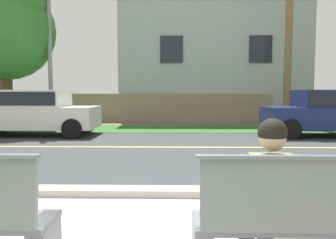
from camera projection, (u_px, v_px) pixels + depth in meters
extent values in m
plane|color=#665B4C|center=(162.00, 140.00, 10.33)|extent=(140.00, 140.00, 0.00)
cube|color=#ADA89E|center=(146.00, 192.00, 4.69)|extent=(44.00, 0.30, 0.11)
cube|color=#383A3D|center=(160.00, 147.00, 8.83)|extent=(52.00, 8.00, 0.01)
cube|color=#E0CC4C|center=(160.00, 147.00, 8.83)|extent=(48.00, 0.14, 0.01)
cube|color=#2D6026|center=(165.00, 129.00, 13.31)|extent=(48.00, 2.80, 0.02)
cube|color=slate|center=(303.00, 224.00, 2.61)|extent=(1.71, 0.44, 0.05)
cube|color=slate|center=(314.00, 196.00, 2.39)|extent=(1.64, 0.12, 0.52)
cylinder|color=slate|center=(316.00, 157.00, 2.36)|extent=(1.71, 0.04, 0.04)
cylinder|color=black|center=(254.00, 205.00, 2.80)|extent=(0.15, 0.42, 0.15)
cylinder|color=black|center=(275.00, 205.00, 2.80)|extent=(0.15, 0.42, 0.15)
cylinder|color=black|center=(248.00, 229.00, 3.01)|extent=(0.12, 0.12, 0.43)
cylinder|color=black|center=(268.00, 230.00, 3.01)|extent=(0.12, 0.12, 0.43)
cube|color=#6B7047|center=(271.00, 188.00, 2.59)|extent=(0.34, 0.20, 0.52)
cylinder|color=#6B7047|center=(243.00, 184.00, 2.62)|extent=(0.09, 0.09, 0.46)
cylinder|color=#6B7047|center=(298.00, 185.00, 2.61)|extent=(0.09, 0.09, 0.46)
sphere|color=tan|center=(272.00, 138.00, 2.57)|extent=(0.21, 0.21, 0.21)
sphere|color=black|center=(272.00, 133.00, 2.57)|extent=(0.22, 0.22, 0.22)
cube|color=silver|center=(33.00, 117.00, 11.27)|extent=(4.30, 1.76, 0.72)
cube|color=silver|center=(32.00, 99.00, 11.22)|extent=(2.24, 1.58, 0.60)
cube|color=black|center=(32.00, 98.00, 11.22)|extent=(2.15, 1.62, 0.43)
cylinder|color=black|center=(72.00, 129.00, 10.42)|extent=(0.64, 0.18, 0.64)
cylinder|color=black|center=(86.00, 124.00, 12.09)|extent=(0.64, 0.18, 0.64)
cube|color=navy|center=(331.00, 118.00, 11.05)|extent=(4.30, 1.76, 0.72)
cube|color=navy|center=(332.00, 99.00, 11.00)|extent=(2.24, 1.58, 0.60)
cube|color=black|center=(332.00, 98.00, 11.00)|extent=(2.15, 1.62, 0.43)
cylinder|color=black|center=(291.00, 129.00, 10.27)|extent=(0.64, 0.18, 0.64)
cylinder|color=black|center=(275.00, 124.00, 11.95)|extent=(0.64, 0.18, 0.64)
cylinder|color=gray|center=(49.00, 26.00, 12.69)|extent=(0.16, 0.16, 7.94)
cylinder|color=brown|center=(7.00, 99.00, 13.19)|extent=(0.46, 0.46, 2.42)
sphere|color=#33752D|center=(4.00, 30.00, 12.98)|extent=(3.88, 3.88, 3.88)
cylinder|color=brown|center=(289.00, 28.00, 14.35)|extent=(0.32, 0.32, 8.44)
cube|color=gray|center=(137.00, 108.00, 16.44)|extent=(13.00, 0.36, 1.40)
cube|color=#A3ADB2|center=(209.00, 62.00, 19.35)|extent=(9.55, 6.40, 6.44)
cube|color=brown|center=(210.00, 0.00, 19.07)|extent=(10.31, 6.91, 0.60)
cube|color=#232833|center=(171.00, 49.00, 16.15)|extent=(1.10, 0.06, 1.30)
cube|color=#232833|center=(261.00, 49.00, 16.06)|extent=(1.10, 0.06, 1.30)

